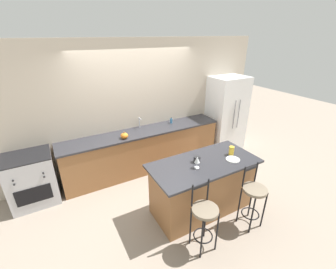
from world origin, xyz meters
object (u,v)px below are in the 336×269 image
object	(u,v)px
bar_stool_far	(253,195)
tumbler_cup	(231,151)
refrigerator	(226,114)
bar_stool_near	(204,216)
oven_range	(32,179)
dinner_plate	(233,159)
soap_bottle	(171,121)
wine_glass	(197,160)
coffee_mug	(197,159)
pumpkin_decoration	(124,136)

from	to	relation	value
bar_stool_far	tumbler_cup	bearing A→B (deg)	81.37
refrigerator	bar_stool_near	xyz separation A→B (m)	(-2.34, -2.20, -0.36)
bar_stool_far	tumbler_cup	world-z (taller)	tumbler_cup
oven_range	bar_stool_near	bearing A→B (deg)	-47.80
bar_stool_far	tumbler_cup	size ratio (longest dim) A/B	7.01
dinner_plate	soap_bottle	bearing A→B (deg)	91.84
oven_range	bar_stool_near	world-z (taller)	bar_stool_near
bar_stool_near	wine_glass	xyz separation A→B (m)	(0.26, 0.56, 0.50)
refrigerator	coffee_mug	size ratio (longest dim) A/B	14.98
coffee_mug	soap_bottle	bearing A→B (deg)	73.56
pumpkin_decoration	soap_bottle	xyz separation A→B (m)	(1.19, 0.26, -0.00)
tumbler_cup	dinner_plate	bearing A→B (deg)	-124.08
dinner_plate	wine_glass	xyz separation A→B (m)	(-0.64, 0.09, 0.13)
oven_range	refrigerator	bearing A→B (deg)	-0.19
pumpkin_decoration	bar_stool_far	bearing A→B (deg)	-59.42
refrigerator	bar_stool_far	world-z (taller)	refrigerator
dinner_plate	wine_glass	distance (m)	0.66
wine_glass	pumpkin_decoration	size ratio (longest dim) A/B	1.33
dinner_plate	pumpkin_decoration	world-z (taller)	pumpkin_decoration
oven_range	soap_bottle	size ratio (longest dim) A/B	6.98
refrigerator	dinner_plate	xyz separation A→B (m)	(-1.44, -1.74, 0.01)
soap_bottle	oven_range	bearing A→B (deg)	-177.48
oven_range	bar_stool_near	xyz separation A→B (m)	(2.01, -2.22, 0.10)
dinner_plate	coffee_mug	bearing A→B (deg)	156.94
refrigerator	tumbler_cup	xyz separation A→B (m)	(-1.35, -1.60, 0.07)
oven_range	dinner_plate	xyz separation A→B (m)	(2.91, -1.75, 0.47)
tumbler_cup	soap_bottle	bearing A→B (deg)	95.13
tumbler_cup	soap_bottle	size ratio (longest dim) A/B	1.11
dinner_plate	pumpkin_decoration	bearing A→B (deg)	127.58
soap_bottle	bar_stool_far	bearing A→B (deg)	-88.54
refrigerator	coffee_mug	xyz separation A→B (m)	(-1.99, -1.51, 0.05)
bar_stool_far	pumpkin_decoration	world-z (taller)	pumpkin_decoration
wine_glass	tumbler_cup	bearing A→B (deg)	3.70
refrigerator	pumpkin_decoration	distance (m)	2.69
bar_stool_far	bar_stool_near	bearing A→B (deg)	178.49
coffee_mug	pumpkin_decoration	size ratio (longest dim) A/B	0.85
wine_glass	pumpkin_decoration	distance (m)	1.64
coffee_mug	tumbler_cup	distance (m)	0.65
coffee_mug	tumbler_cup	size ratio (longest dim) A/B	0.84
refrigerator	bar_stool_far	bearing A→B (deg)	-122.90
bar_stool_near	bar_stool_far	world-z (taller)	same
tumbler_cup	coffee_mug	bearing A→B (deg)	171.93
refrigerator	oven_range	bearing A→B (deg)	179.81
bar_stool_near	pumpkin_decoration	bearing A→B (deg)	99.52
refrigerator	bar_stool_far	xyz separation A→B (m)	(-1.44, -2.23, -0.36)
refrigerator	oven_range	size ratio (longest dim) A/B	1.99
coffee_mug	soap_bottle	size ratio (longest dim) A/B	0.93
oven_range	bar_stool_far	distance (m)	3.67
refrigerator	bar_stool_far	distance (m)	2.68
dinner_plate	soap_bottle	world-z (taller)	soap_bottle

